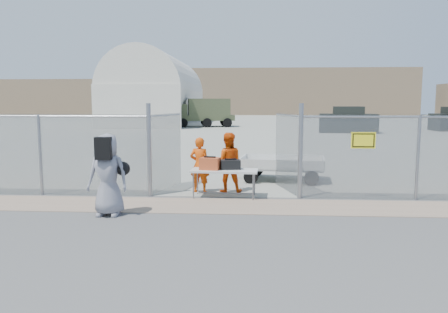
# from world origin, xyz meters

# --- Properties ---
(ground) EXTENTS (160.00, 160.00, 0.00)m
(ground) POSITION_xyz_m (0.00, 0.00, 0.00)
(ground) COLOR #434343
(tarmac_inside) EXTENTS (160.00, 80.00, 0.01)m
(tarmac_inside) POSITION_xyz_m (0.00, 42.00, 0.01)
(tarmac_inside) COLOR gray
(tarmac_inside) RESTS_ON ground
(dirt_strip) EXTENTS (44.00, 1.60, 0.01)m
(dirt_strip) POSITION_xyz_m (0.00, 1.00, 0.01)
(dirt_strip) COLOR gray
(dirt_strip) RESTS_ON ground
(distant_hills) EXTENTS (140.00, 6.00, 9.00)m
(distant_hills) POSITION_xyz_m (5.00, 78.00, 4.50)
(distant_hills) COLOR #7F684F
(distant_hills) RESTS_ON ground
(chain_link_fence) EXTENTS (40.00, 0.20, 2.20)m
(chain_link_fence) POSITION_xyz_m (0.00, 2.00, 1.10)
(chain_link_fence) COLOR gray
(chain_link_fence) RESTS_ON ground
(quonset_hangar) EXTENTS (9.00, 18.00, 8.00)m
(quonset_hangar) POSITION_xyz_m (-10.00, 40.00, 4.00)
(quonset_hangar) COLOR beige
(quonset_hangar) RESTS_ON ground
(folding_table) EXTENTS (1.81, 0.85, 0.75)m
(folding_table) POSITION_xyz_m (0.01, 1.99, 0.37)
(folding_table) COLOR silver
(folding_table) RESTS_ON ground
(orange_bag) EXTENTS (0.57, 0.43, 0.32)m
(orange_bag) POSITION_xyz_m (-0.37, 1.98, 0.91)
(orange_bag) COLOR #C34F25
(orange_bag) RESTS_ON folding_table
(black_duffel) EXTENTS (0.56, 0.38, 0.25)m
(black_duffel) POSITION_xyz_m (0.17, 2.08, 0.87)
(black_duffel) COLOR black
(black_duffel) RESTS_ON folding_table
(security_worker_left) EXTENTS (0.64, 0.48, 1.56)m
(security_worker_left) POSITION_xyz_m (-0.72, 2.57, 0.78)
(security_worker_left) COLOR #E24B09
(security_worker_left) RESTS_ON ground
(security_worker_right) EXTENTS (0.86, 0.69, 1.69)m
(security_worker_right) POSITION_xyz_m (0.06, 2.71, 0.84)
(security_worker_right) COLOR #E24B09
(security_worker_right) RESTS_ON ground
(visitor) EXTENTS (0.92, 0.61, 1.84)m
(visitor) POSITION_xyz_m (-2.47, -0.01, 0.92)
(visitor) COLOR gray
(visitor) RESTS_ON ground
(utility_trailer) EXTENTS (3.60, 2.18, 0.82)m
(utility_trailer) POSITION_xyz_m (1.73, 4.60, 0.41)
(utility_trailer) COLOR silver
(utility_trailer) RESTS_ON ground
(military_truck) EXTENTS (6.31, 3.31, 2.86)m
(military_truck) POSITION_xyz_m (-4.05, 35.03, 1.43)
(military_truck) COLOR #485132
(military_truck) RESTS_ON ground
(parked_vehicle_near) EXTENTS (4.92, 2.79, 2.11)m
(parked_vehicle_near) POSITION_xyz_m (8.72, 27.32, 1.05)
(parked_vehicle_near) COLOR black
(parked_vehicle_near) RESTS_ON ground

